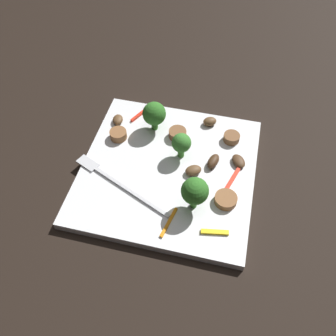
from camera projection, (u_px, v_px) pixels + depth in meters
name	position (u px, v px, depth m)	size (l,w,h in m)	color
ground_plane	(168.00, 173.00, 0.58)	(1.40, 1.40, 0.00)	black
plate	(168.00, 171.00, 0.57)	(0.27, 0.27, 0.01)	white
fork	(115.00, 181.00, 0.55)	(0.17, 0.08, 0.00)	silver
broccoli_floret_0	(154.00, 114.00, 0.59)	(0.04, 0.04, 0.05)	#347525
broccoli_floret_1	(195.00, 191.00, 0.49)	(0.04, 0.04, 0.06)	#347525
broccoli_floret_2	(181.00, 144.00, 0.56)	(0.03, 0.03, 0.05)	#408630
sausage_slice_0	(231.00, 138.00, 0.60)	(0.03, 0.03, 0.01)	brown
sausage_slice_1	(178.00, 134.00, 0.60)	(0.03, 0.03, 0.01)	brown
sausage_slice_2	(118.00, 135.00, 0.60)	(0.03, 0.03, 0.01)	brown
sausage_slice_3	(226.00, 199.00, 0.52)	(0.03, 0.03, 0.01)	brown
mushroom_0	(210.00, 121.00, 0.62)	(0.02, 0.02, 0.01)	brown
mushroom_1	(193.00, 172.00, 0.55)	(0.03, 0.02, 0.01)	brown
mushroom_2	(118.00, 120.00, 0.62)	(0.02, 0.02, 0.01)	brown
mushroom_3	(239.00, 161.00, 0.57)	(0.03, 0.02, 0.01)	#4C331E
mushroom_4	(213.00, 161.00, 0.57)	(0.03, 0.02, 0.01)	#422B19
pepper_strip_0	(232.00, 179.00, 0.55)	(0.05, 0.01, 0.00)	red
pepper_strip_1	(139.00, 115.00, 0.64)	(0.04, 0.00, 0.00)	red
pepper_strip_2	(215.00, 232.00, 0.50)	(0.04, 0.01, 0.00)	yellow
pepper_strip_3	(169.00, 222.00, 0.51)	(0.05, 0.00, 0.00)	orange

